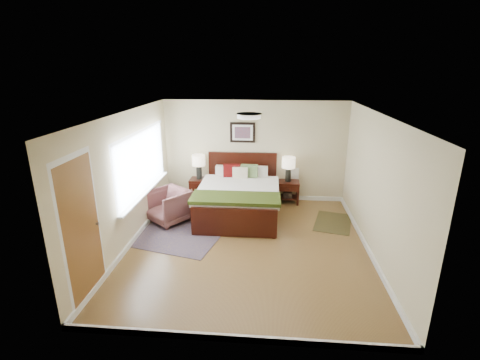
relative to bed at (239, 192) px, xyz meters
The scene contains 18 objects.
floor 1.54m from the bed, 77.82° to the right, with size 5.00×5.00×0.00m, color brown.
back_wall 1.34m from the bed, 74.61° to the left, with size 4.50×0.04×2.50m, color #C7B990.
front_wall 3.97m from the bed, 85.57° to the right, with size 4.50×0.04×2.50m, color #C7B990.
left_wall 2.50m from the bed, 144.26° to the right, with size 0.04×5.00×2.50m, color #C7B990.
right_wall 2.99m from the bed, 28.77° to the right, with size 0.04×5.00×2.50m, color #C7B990.
ceiling 2.42m from the bed, 77.82° to the right, with size 4.50×5.00×0.02m, color white.
window 2.18m from the bed, 159.67° to the right, with size 0.11×2.72×1.32m.
door 3.73m from the bed, 121.46° to the right, with size 0.06×1.00×2.18m.
ceil_fixture 2.39m from the bed, 77.82° to the right, with size 0.44×0.44×0.08m.
bed is the anchor object (origin of this frame).
wall_art 1.58m from the bed, 89.96° to the left, with size 0.62×0.05×0.50m.
nightstand_left 1.38m from the bed, 141.79° to the left, with size 0.47×0.42×0.56m.
nightstand_right 1.44m from the bed, 36.81° to the left, with size 0.56×0.42×0.55m.
lamp_left 1.45m from the bed, 141.13° to the left, with size 0.32×0.32×0.61m.
lamp_right 1.50m from the bed, 37.23° to the left, with size 0.32×0.32×0.61m.
armchair 1.59m from the bed, 161.91° to the right, with size 0.78×0.80×0.73m, color brown.
rug_persian 1.36m from the bed, 145.08° to the right, with size 1.67×2.36×0.01m, color #110D45.
rug_navy 2.19m from the bed, ahead, with size 0.74×1.11×0.01m, color black.
Camera 1 is at (0.36, -5.95, 3.27)m, focal length 26.00 mm.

